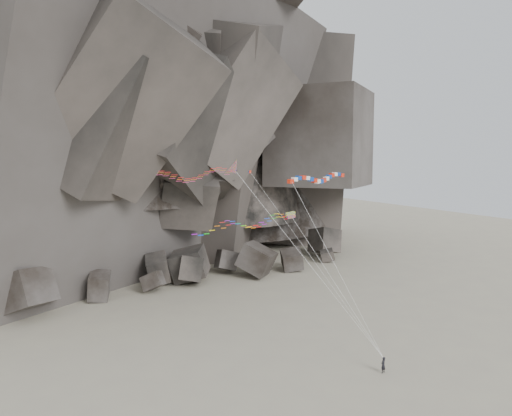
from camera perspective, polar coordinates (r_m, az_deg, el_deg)
ground at (r=64.65m, az=4.82°, el=-16.51°), size 260.00×260.00×0.00m
headland at (r=121.98m, az=-17.55°, el=14.66°), size 110.00×70.00×84.00m
boulder_field at (r=94.58m, az=-6.69°, el=-7.12°), size 72.66×14.14×8.38m
kite_flyer at (r=61.68m, az=14.34°, el=-16.86°), size 0.83×0.62×2.18m
delta_kite at (r=57.24m, az=-7.10°, el=3.91°), size 20.84×15.18×22.57m
banner_kite at (r=66.83m, az=7.14°, el=3.35°), size 12.41×15.17×20.38m
parafoil_kite at (r=58.52m, az=-1.79°, el=-1.81°), size 17.90×12.80×16.07m
pennant_kite at (r=59.78m, az=3.32°, el=-1.46°), size 9.01×14.30×21.12m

